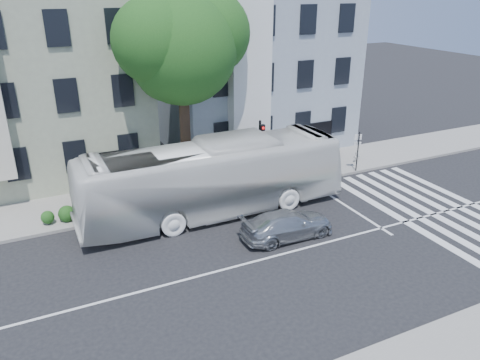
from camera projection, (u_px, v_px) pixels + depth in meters
ground at (257, 261)px, 19.19m from camera, size 120.00×120.00×0.00m
sidewalk_far at (191, 189)px, 25.83m from camera, size 80.00×4.00×0.15m
building_left at (30, 79)px, 26.80m from camera, size 12.00×10.00×11.00m
building_right at (248, 63)px, 32.35m from camera, size 12.00×10.00×11.00m
street_tree at (181, 42)px, 23.48m from camera, size 7.30×5.90×11.10m
bus at (213, 178)px, 22.61m from camera, size 3.17×13.21×3.68m
sedan at (287, 225)px, 20.79m from camera, size 1.77×4.29×1.24m
hedge at (138, 201)px, 23.39m from camera, size 8.46×2.81×0.70m
traffic_signal at (261, 145)px, 25.28m from camera, size 0.40×0.52×3.81m
fire_hydrant at (357, 157)px, 29.33m from camera, size 0.40×0.23×0.72m
far_sign_pole at (358, 146)px, 27.57m from camera, size 0.42×0.23×2.42m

